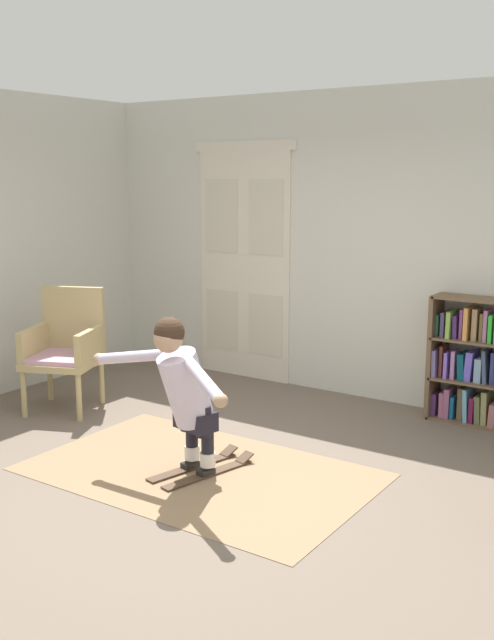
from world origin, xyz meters
name	(u,v)px	position (x,y,z in m)	size (l,w,h in m)	color
ground_plane	(199,486)	(0.00, 0.00, 0.00)	(7.20, 7.20, 0.00)	#695B4E
back_wall	(366,247)	(0.00, 2.60, 1.45)	(6.00, 0.10, 2.90)	beige
double_door	(244,261)	(-1.35, 2.54, 1.23)	(1.22, 0.05, 2.45)	beige
rug	(200,472)	(-0.15, 0.20, 0.00)	(2.46, 1.53, 0.01)	#8C6F50
wicker_chair	(65,346)	(-2.09, 0.73, 0.58)	(0.79, 0.79, 1.10)	tan
skis_pair	(203,468)	(-0.14, 0.23, 0.02)	(0.45, 0.84, 0.07)	#4C3626
person_skier	(183,385)	(-0.18, 0.06, 0.68)	(1.45, 0.72, 1.10)	white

